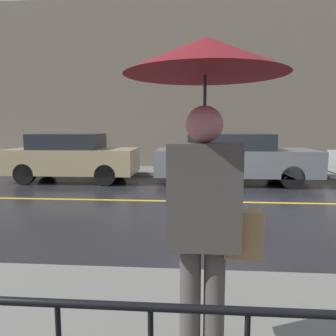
# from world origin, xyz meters

# --- Properties ---
(ground_plane) EXTENTS (80.00, 80.00, 0.00)m
(ground_plane) POSITION_xyz_m (0.00, 0.00, 0.00)
(ground_plane) COLOR black
(sidewalk_far) EXTENTS (28.00, 1.88, 0.12)m
(sidewalk_far) POSITION_xyz_m (0.00, 4.88, 0.06)
(sidewalk_far) COLOR slate
(sidewalk_far) RESTS_ON ground_plane
(lane_marking) EXTENTS (25.20, 0.12, 0.01)m
(lane_marking) POSITION_xyz_m (0.00, 0.00, 0.00)
(lane_marking) COLOR gold
(lane_marking) RESTS_ON ground_plane
(building_storefront) EXTENTS (28.00, 0.30, 6.75)m
(building_storefront) POSITION_xyz_m (0.00, 5.97, 3.38)
(building_storefront) COLOR #706656
(building_storefront) RESTS_ON ground_plane
(pedestrian) EXTENTS (1.00, 1.00, 2.14)m
(pedestrian) POSITION_xyz_m (-0.53, -5.44, 1.77)
(pedestrian) COLOR #4C4742
(pedestrian) RESTS_ON sidewalk_near
(car_tan) EXTENTS (4.00, 1.73, 1.51)m
(car_tan) POSITION_xyz_m (-4.46, 2.65, 0.77)
(car_tan) COLOR tan
(car_tan) RESTS_ON ground_plane
(car_grey) EXTENTS (4.80, 1.92, 1.52)m
(car_grey) POSITION_xyz_m (0.63, 2.65, 0.78)
(car_grey) COLOR slate
(car_grey) RESTS_ON ground_plane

